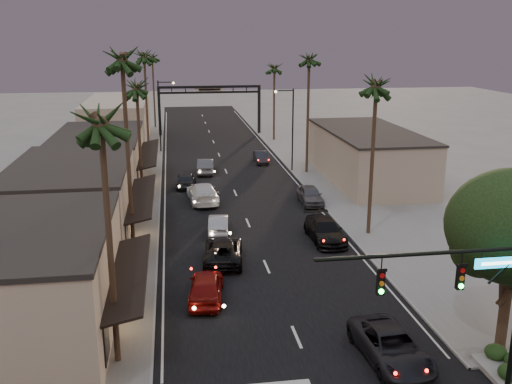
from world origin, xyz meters
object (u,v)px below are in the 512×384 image
object	(u,v)px
palm_rb	(309,56)
palm_far	(152,55)
streetlight_left	(161,110)
palm_rc	(274,65)
curbside_near	(391,346)
palm_ld	(144,53)
traffic_signal	(476,287)
arch	(210,98)
oncoming_pickup	(223,251)
oncoming_silver	(219,224)
oncoming_red	(206,287)
streetlight_right	(290,123)
palm_lb	(122,54)
palm_lc	(136,83)
palm_la	(100,113)
curbside_black	(325,230)
palm_ra	(377,80)

from	to	relation	value
palm_rb	palm_far	xyz separation A→B (m)	(-16.90, 34.00, -0.97)
streetlight_left	palm_rb	world-z (taller)	palm_rb
palm_rc	curbside_near	xyz separation A→B (m)	(-4.79, -56.72, -9.71)
palm_ld	palm_rc	bearing A→B (deg)	27.62
traffic_signal	streetlight_left	distance (m)	55.45
arch	oncoming_pickup	bearing A→B (deg)	-93.09
palm_rc	oncoming_pickup	world-z (taller)	palm_rc
oncoming_silver	oncoming_red	bearing A→B (deg)	87.51
streetlight_right	palm_rb	world-z (taller)	palm_rb
palm_lb	palm_lc	bearing A→B (deg)	90.00
palm_la	palm_rb	size ratio (longest dim) A/B	0.93
streetlight_right	curbside_black	bearing A→B (deg)	-95.04
oncoming_silver	palm_ra	bearing A→B (deg)	175.08
oncoming_pickup	palm_la	bearing A→B (deg)	69.25
palm_lc	palm_far	bearing A→B (deg)	89.59
streetlight_left	palm_far	size ratio (longest dim) A/B	0.68
curbside_near	streetlight_right	bearing A→B (deg)	81.33
palm_lb	curbside_black	world-z (taller)	palm_lb
traffic_signal	palm_rb	xyz separation A→B (m)	(2.91, 40.00, 7.33)
streetlight_left	curbside_near	distance (m)	52.04
palm_la	curbside_black	distance (m)	22.34
palm_rb	palm_rc	xyz separation A→B (m)	(0.00, 20.00, -1.95)
traffic_signal	streetlight_right	world-z (taller)	streetlight_right
palm_far	curbside_black	distance (m)	57.41
palm_rb	curbside_near	distance (m)	38.82
palm_ld	curbside_black	bearing A→B (deg)	-66.87
palm_rb	palm_lc	bearing A→B (deg)	-155.06
streetlight_right	palm_ra	bearing A→B (deg)	-85.43
palm_lc	streetlight_right	bearing A→B (deg)	30.11
oncoming_silver	palm_rb	bearing A→B (deg)	-115.96
palm_rb	palm_lb	bearing A→B (deg)	-128.02
palm_lb	palm_ld	world-z (taller)	palm_lb
palm_rc	curbside_near	world-z (taller)	palm_rc
palm_far	palm_lb	bearing A→B (deg)	-90.31
palm_ld	palm_far	bearing A→B (deg)	89.25
palm_la	palm_rc	xyz separation A→B (m)	(17.20, 55.00, -0.97)
arch	palm_rc	distance (m)	11.59
oncoming_pickup	oncoming_red	bearing A→B (deg)	81.65
streetlight_right	palm_ra	distance (m)	21.94
streetlight_left	curbside_black	size ratio (longest dim) A/B	1.65
traffic_signal	palm_rb	world-z (taller)	palm_rb
curbside_black	oncoming_silver	bearing A→B (deg)	157.38
traffic_signal	oncoming_red	bearing A→B (deg)	132.32
palm_rb	oncoming_pickup	distance (m)	28.70
palm_far	palm_rb	bearing A→B (deg)	-63.57
arch	palm_ld	bearing A→B (deg)	-119.83
palm_la	palm_rc	distance (m)	57.63
palm_ra	curbside_black	distance (m)	11.28
streetlight_right	oncoming_silver	size ratio (longest dim) A/B	2.16
palm_lb	streetlight_left	bearing A→B (deg)	87.33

